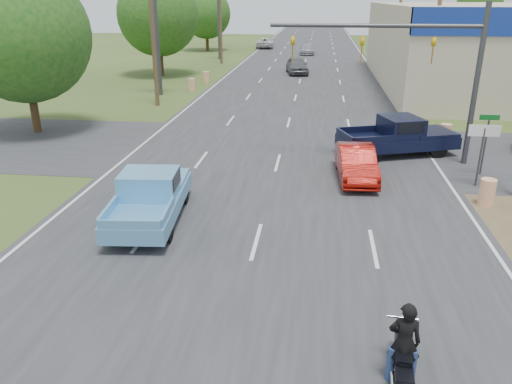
# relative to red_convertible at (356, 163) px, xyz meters

# --- Properties ---
(main_road) EXTENTS (15.00, 180.00, 0.02)m
(main_road) POSITION_rel_red_convertible_xyz_m (-3.42, 25.73, -0.68)
(main_road) COLOR #2D2D30
(main_road) RESTS_ON ground
(cross_road) EXTENTS (120.00, 10.00, 0.02)m
(cross_road) POSITION_rel_red_convertible_xyz_m (-3.42, 3.73, -0.68)
(cross_road) COLOR #2D2D30
(cross_road) RESTS_ON ground
(utility_pole_2) EXTENTS (2.00, 0.28, 10.00)m
(utility_pole_2) POSITION_rel_red_convertible_xyz_m (6.08, 16.73, 4.63)
(utility_pole_2) COLOR #4C3823
(utility_pole_2) RESTS_ON ground
(utility_pole_3) EXTENTS (2.00, 0.28, 10.00)m
(utility_pole_3) POSITION_rel_red_convertible_xyz_m (6.08, 34.73, 4.63)
(utility_pole_3) COLOR #4C3823
(utility_pole_3) RESTS_ON ground
(utility_pole_5) EXTENTS (2.00, 0.28, 10.00)m
(utility_pole_5) POSITION_rel_red_convertible_xyz_m (-12.92, 13.73, 4.63)
(utility_pole_5) COLOR #4C3823
(utility_pole_5) RESTS_ON ground
(utility_pole_6) EXTENTS (2.00, 0.28, 10.00)m
(utility_pole_6) POSITION_rel_red_convertible_xyz_m (-12.92, 37.73, 4.63)
(utility_pole_6) COLOR #4C3823
(utility_pole_6) RESTS_ON ground
(tree_0) EXTENTS (7.14, 7.14, 8.84)m
(tree_0) POSITION_rel_red_convertible_xyz_m (-17.42, 5.73, 4.58)
(tree_0) COLOR #422D19
(tree_0) RESTS_ON ground
(tree_1) EXTENTS (7.56, 7.56, 9.36)m
(tree_1) POSITION_rel_red_convertible_xyz_m (-16.92, 27.73, 4.89)
(tree_1) COLOR #422D19
(tree_1) RESTS_ON ground
(tree_2) EXTENTS (6.72, 6.72, 8.32)m
(tree_2) POSITION_rel_red_convertible_xyz_m (-17.62, 51.73, 4.27)
(tree_2) COLOR #422D19
(tree_2) RESTS_ON ground
(tree_5) EXTENTS (7.98, 7.98, 9.88)m
(tree_5) POSITION_rel_red_convertible_xyz_m (26.58, 80.73, 5.20)
(tree_5) COLOR #422D19
(tree_5) RESTS_ON ground
(tree_6) EXTENTS (8.82, 8.82, 10.92)m
(tree_6) POSITION_rel_red_convertible_xyz_m (-33.42, 80.73, 5.82)
(tree_6) COLOR #422D19
(tree_6) RESTS_ON ground
(barrel_0) EXTENTS (0.56, 0.56, 1.00)m
(barrel_0) POSITION_rel_red_convertible_xyz_m (4.58, -2.27, -0.19)
(barrel_0) COLOR orange
(barrel_0) RESTS_ON ground
(barrel_1) EXTENTS (0.56, 0.56, 1.00)m
(barrel_1) POSITION_rel_red_convertible_xyz_m (4.98, 6.23, -0.19)
(barrel_1) COLOR orange
(barrel_1) RESTS_ON ground
(barrel_2) EXTENTS (0.56, 0.56, 1.00)m
(barrel_2) POSITION_rel_red_convertible_xyz_m (-11.92, 19.73, -0.19)
(barrel_2) COLOR orange
(barrel_2) RESTS_ON ground
(barrel_3) EXTENTS (0.56, 0.56, 1.00)m
(barrel_3) POSITION_rel_red_convertible_xyz_m (-11.62, 23.73, -0.19)
(barrel_3) COLOR orange
(barrel_3) RESTS_ON ground
(lane_sign) EXTENTS (1.20, 0.08, 2.52)m
(lane_sign) POSITION_rel_red_convertible_xyz_m (4.78, -0.27, 1.21)
(lane_sign) COLOR #3F3F44
(lane_sign) RESTS_ON ground
(street_name_sign) EXTENTS (0.80, 0.08, 2.61)m
(street_name_sign) POSITION_rel_red_convertible_xyz_m (5.38, 1.23, 0.92)
(street_name_sign) COLOR #3F3F44
(street_name_sign) RESTS_ON ground
(signal_mast) EXTENTS (9.12, 0.40, 7.00)m
(signal_mast) POSITION_rel_red_convertible_xyz_m (2.41, 2.73, 4.12)
(signal_mast) COLOR #3F3F44
(signal_mast) RESTS_ON ground
(red_convertible) EXTENTS (1.69, 4.25, 1.37)m
(red_convertible) POSITION_rel_red_convertible_xyz_m (0.00, 0.00, 0.00)
(red_convertible) COLOR #8D0D06
(red_convertible) RESTS_ON ground
(motorcycle) EXTENTS (0.64, 2.08, 1.06)m
(motorcycle) POSITION_rel_red_convertible_xyz_m (0.16, -12.00, -0.22)
(motorcycle) COLOR black
(motorcycle) RESTS_ON ground
(rider) EXTENTS (0.66, 0.47, 1.73)m
(rider) POSITION_rel_red_convertible_xyz_m (0.16, -11.95, 0.18)
(rider) COLOR black
(rider) RESTS_ON ground
(blue_pickup) EXTENTS (2.48, 5.38, 1.73)m
(blue_pickup) POSITION_rel_red_convertible_xyz_m (-7.19, -4.99, 0.19)
(blue_pickup) COLOR black
(blue_pickup) RESTS_ON ground
(navy_pickup) EXTENTS (5.95, 3.87, 1.84)m
(navy_pickup) POSITION_rel_red_convertible_xyz_m (2.30, 3.84, 0.24)
(navy_pickup) COLOR black
(navy_pickup) RESTS_ON ground
(distant_car_grey) EXTENTS (2.65, 4.98, 1.61)m
(distant_car_grey) POSITION_rel_red_convertible_xyz_m (-3.92, 30.48, 0.12)
(distant_car_grey) COLOR #56555A
(distant_car_grey) RESTS_ON ground
(distant_car_silver) EXTENTS (2.07, 4.72, 1.35)m
(distant_car_silver) POSITION_rel_red_convertible_xyz_m (-3.45, 48.67, -0.01)
(distant_car_silver) COLOR #9D9EA2
(distant_car_silver) RESTS_ON ground
(distant_car_white) EXTENTS (2.87, 5.56, 1.50)m
(distant_car_white) POSITION_rel_red_convertible_xyz_m (-9.92, 56.69, 0.06)
(distant_car_white) COLOR silver
(distant_car_white) RESTS_ON ground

